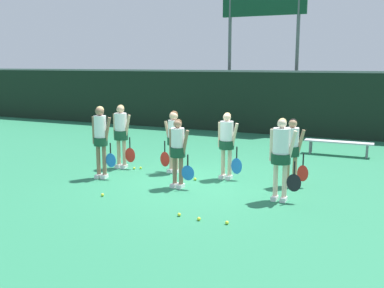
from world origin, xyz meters
TOP-DOWN VIEW (x-y plane):
  - ground_plane at (0.00, 0.00)m, footprint 140.00×140.00m
  - fence_windscreen at (0.00, 8.08)m, footprint 60.00×0.08m
  - scoreboard at (-0.81, 8.90)m, footprint 3.52×0.15m
  - bench_courtside at (2.88, 4.84)m, footprint 2.07×0.37m
  - player_0 at (-2.18, -0.59)m, footprint 0.64×0.34m
  - player_1 at (-0.04, -0.58)m, footprint 0.65×0.35m
  - player_2 at (2.36, -0.60)m, footprint 0.69×0.40m
  - player_3 at (-2.34, 0.56)m, footprint 0.68×0.38m
  - player_4 at (-0.79, 0.68)m, footprint 0.63×0.35m
  - player_5 at (0.70, 0.66)m, footprint 0.65×0.37m
  - player_6 at (2.32, 0.62)m, footprint 0.62×0.35m
  - tennis_ball_0 at (1.84, -2.41)m, footprint 0.07×0.07m
  - tennis_ball_1 at (0.87, -2.37)m, footprint 0.07×0.07m
  - tennis_ball_2 at (-1.79, 0.63)m, footprint 0.07×0.07m
  - tennis_ball_3 at (0.06, 0.15)m, footprint 0.07×0.07m
  - tennis_ball_4 at (-1.71, 1.92)m, footprint 0.06×0.06m
  - tennis_ball_5 at (-1.93, 0.53)m, footprint 0.07×0.07m
  - tennis_ball_6 at (2.04, 0.30)m, footprint 0.07×0.07m
  - tennis_ball_7 at (-1.22, -1.91)m, footprint 0.07×0.07m
  - tennis_ball_8 at (1.31, -2.44)m, footprint 0.07×0.07m

SIDE VIEW (x-z plane):
  - ground_plane at x=0.00m, z-range 0.00..0.00m
  - tennis_ball_4 at x=-1.71m, z-range 0.00..0.06m
  - tennis_ball_5 at x=-1.93m, z-range 0.00..0.07m
  - tennis_ball_2 at x=-1.79m, z-range 0.00..0.07m
  - tennis_ball_1 at x=0.87m, z-range 0.00..0.07m
  - tennis_ball_0 at x=1.84m, z-range 0.00..0.07m
  - tennis_ball_7 at x=-1.22m, z-range 0.00..0.07m
  - tennis_ball_3 at x=0.06m, z-range 0.00..0.07m
  - tennis_ball_8 at x=1.31m, z-range 0.00..0.07m
  - tennis_ball_6 at x=2.04m, z-range 0.00..0.07m
  - bench_courtside at x=2.88m, z-range 0.17..0.61m
  - player_6 at x=2.32m, z-range 0.13..1.72m
  - player_1 at x=-0.04m, z-range 0.13..1.73m
  - player_4 at x=-0.79m, z-range 0.15..1.79m
  - player_5 at x=0.70m, z-range 0.14..1.80m
  - player_3 at x=-2.34m, z-range 0.16..1.90m
  - player_2 at x=2.36m, z-range 0.16..1.91m
  - player_0 at x=-2.18m, z-range 0.17..1.98m
  - fence_windscreen at x=0.00m, z-range 0.01..2.59m
  - scoreboard at x=-0.81m, z-range 1.76..8.07m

